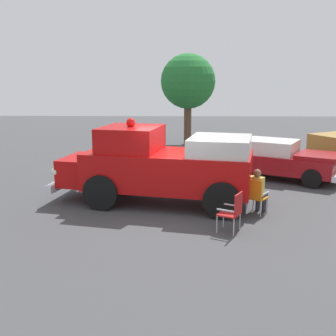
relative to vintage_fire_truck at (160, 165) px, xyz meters
The scene contains 7 objects.
ground_plane 1.40m from the vintage_fire_truck, 129.52° to the right, with size 60.00×60.00×0.00m, color #424244.
vintage_fire_truck is the anchor object (origin of this frame).
classic_hot_rod 5.48m from the vintage_fire_truck, 53.05° to the right, with size 3.71×4.71×1.46m.
lawn_chair_near_truck 2.94m from the vintage_fire_truck, 110.62° to the right, with size 0.69×0.69×1.02m.
lawn_chair_by_car 3.13m from the vintage_fire_truck, 141.98° to the right, with size 0.67×0.67×1.02m.
spectator_seated 2.96m from the vintage_fire_truck, 108.14° to the right, with size 0.65×0.62×1.29m.
oak_tree_right 11.86m from the vintage_fire_truck, ahead, with size 3.08×3.08×5.13m.
Camera 1 is at (-11.62, 0.09, 3.75)m, focal length 43.89 mm.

